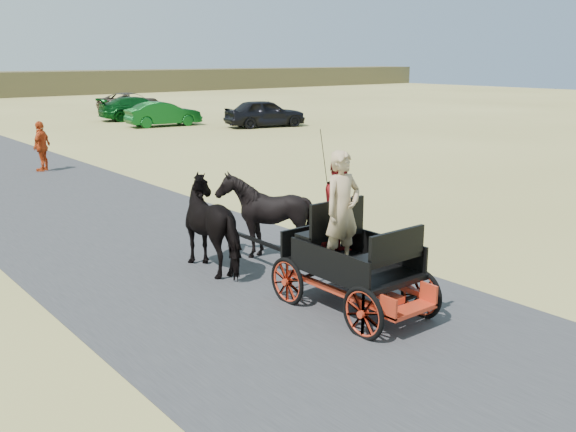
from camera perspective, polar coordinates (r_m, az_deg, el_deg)
ground at (r=9.54m, az=3.69°, el=-9.90°), size 140.00×140.00×0.00m
road at (r=9.54m, az=3.69°, el=-9.87°), size 6.00×140.00×0.01m
carriage at (r=10.10m, az=5.72°, el=-6.34°), size 1.30×2.40×0.72m
horse_left at (r=11.88m, az=-6.31°, el=-0.78°), size 0.91×2.01×1.70m
horse_right at (r=12.49m, az=-2.05°, el=0.03°), size 1.37×1.54×1.70m
driver_man at (r=9.64m, az=4.84°, el=0.51°), size 0.66×0.43×1.80m
passenger_woman at (r=10.39m, az=4.75°, el=0.86°), size 0.77×0.60×1.58m
pedestrian at (r=23.74m, az=-21.04°, el=5.81°), size 1.02×1.00×1.73m
car_a at (r=36.55m, az=-2.06°, el=9.13°), size 4.84×2.87×1.54m
car_b at (r=37.57m, az=-11.02°, el=8.90°), size 4.33×1.92×1.38m
car_c at (r=41.64m, az=-13.10°, el=9.30°), size 5.22×2.82×1.44m
car_d at (r=48.44m, az=-13.88°, el=9.82°), size 5.34×3.87×1.35m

